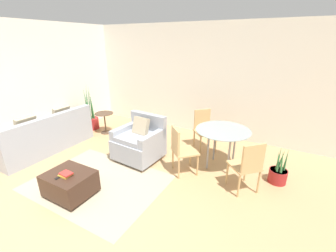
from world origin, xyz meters
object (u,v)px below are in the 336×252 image
object	(u,v)px
side_table	(105,119)
dining_table	(223,135)
ottoman	(70,183)
armchair	(140,142)
tv_remote_primary	(59,177)
potted_plant_small	(278,173)
potted_plant	(91,120)
dining_chair_far_left	(204,127)
dining_chair_near_left	(181,148)
dining_chair_near_right	(248,164)
couch	(45,137)
book_stack	(66,174)

from	to	relation	value
side_table	dining_table	world-z (taller)	dining_table
ottoman	armchair	bearing A→B (deg)	80.02
tv_remote_primary	potted_plant_small	xyz separation A→B (m)	(2.89, 2.12, -0.23)
armchair	potted_plant	distance (m)	2.33
armchair	dining_chair_far_left	bearing A→B (deg)	47.79
side_table	dining_table	distance (m)	3.20
side_table	dining_chair_near_left	xyz separation A→B (m)	(2.60, -0.77, 0.12)
tv_remote_primary	dining_chair_near_right	distance (m)	2.91
couch	armchair	xyz separation A→B (m)	(2.09, 0.70, 0.07)
dining_chair_near_right	dining_chair_far_left	world-z (taller)	same
tv_remote_primary	dining_table	distance (m)	2.86
armchair	side_table	bearing A→B (deg)	157.04
couch	potted_plant	size ratio (longest dim) A/B	1.62
ottoman	tv_remote_primary	distance (m)	0.23
ottoman	potted_plant_small	distance (m)	3.49
book_stack	dining_chair_near_right	world-z (taller)	dining_chair_near_right
ottoman	side_table	size ratio (longest dim) A/B	1.27
book_stack	dining_table	size ratio (longest dim) A/B	0.19
tv_remote_primary	couch	bearing A→B (deg)	151.95
couch	ottoman	distance (m)	2.00
side_table	ottoman	bearing A→B (deg)	-58.52
dining_table	dining_chair_near_left	world-z (taller)	dining_chair_near_left
potted_plant_small	book_stack	bearing A→B (deg)	-144.40
dining_chair_far_left	potted_plant	bearing A→B (deg)	-173.71
couch	dining_chair_near_left	bearing A→B (deg)	11.23
couch	dining_chair_near_right	xyz separation A→B (m)	(4.25, 0.61, 0.22)
couch	ottoman	world-z (taller)	couch
armchair	tv_remote_primary	size ratio (longest dim) A/B	6.80
dining_chair_near_left	dining_chair_near_right	xyz separation A→B (m)	(1.17, 0.00, 0.00)
armchair	ottoman	xyz separation A→B (m)	(-0.27, -1.52, -0.15)
potted_plant_small	potted_plant	bearing A→B (deg)	176.80
book_stack	side_table	size ratio (longest dim) A/B	0.35
dining_table	potted_plant_small	xyz separation A→B (m)	(1.03, -0.03, -0.50)
couch	dining_chair_far_left	size ratio (longest dim) A/B	2.30
dining_chair_near_left	dining_chair_far_left	xyz separation A→B (m)	(0.00, 1.17, 0.00)
side_table	dining_chair_near_right	world-z (taller)	dining_chair_near_right
dining_chair_near_right	potted_plant_small	bearing A→B (deg)	51.05
dining_chair_near_right	dining_chair_far_left	xyz separation A→B (m)	(-1.17, 1.17, 0.00)
tv_remote_primary	side_table	size ratio (longest dim) A/B	0.24
book_stack	dining_chair_far_left	bearing A→B (deg)	65.24
dining_chair_near_left	dining_table	bearing A→B (deg)	45.00
armchair	dining_chair_near_left	world-z (taller)	armchair
dining_table	dining_chair_near_right	bearing A→B (deg)	-45.00
dining_table	side_table	bearing A→B (deg)	176.62
armchair	dining_chair_near_right	world-z (taller)	armchair
couch	dining_table	xyz separation A→B (m)	(3.66, 1.20, 0.38)
book_stack	dining_chair_near_left	xyz separation A→B (m)	(1.23, 1.49, 0.10)
couch	dining_table	world-z (taller)	couch
dining_chair_near_right	dining_chair_far_left	distance (m)	1.66
armchair	potted_plant_small	xyz separation A→B (m)	(2.60, 0.46, -0.20)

